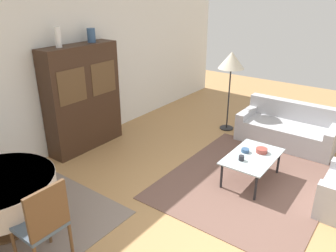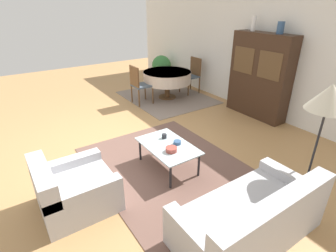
{
  "view_description": "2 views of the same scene",
  "coord_description": "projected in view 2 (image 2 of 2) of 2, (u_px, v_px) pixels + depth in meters",
  "views": [
    {
      "loc": [
        -3.15,
        -1.08,
        2.71
      ],
      "look_at": [
        0.2,
        1.4,
        0.95
      ],
      "focal_mm": 35.0,
      "sensor_mm": 36.0,
      "label": 1
    },
    {
      "loc": [
        3.98,
        -1.52,
        2.46
      ],
      "look_at": [
        1.04,
        0.47,
        0.75
      ],
      "focal_mm": 28.0,
      "sensor_mm": 36.0,
      "label": 2
    }
  ],
  "objects": [
    {
      "name": "wall_back",
      "position": [
        256.0,
        53.0,
        6.05
      ],
      "size": [
        10.0,
        0.06,
        2.7
      ],
      "color": "white",
      "rests_on": "ground_plane"
    },
    {
      "name": "floor_lamp",
      "position": [
        329.0,
        100.0,
        3.08
      ],
      "size": [
        0.51,
        0.51,
        1.59
      ],
      "color": "black",
      "rests_on": "ground_plane"
    },
    {
      "name": "bowl_small",
      "position": [
        177.0,
        142.0,
        4.1
      ],
      "size": [
        0.12,
        0.12,
        0.05
      ],
      "color": "#33517A",
      "rests_on": "coffee_table"
    },
    {
      "name": "potted_plant",
      "position": [
        161.0,
        66.0,
        8.71
      ],
      "size": [
        0.62,
        0.62,
        0.83
      ],
      "color": "#93664C",
      "rests_on": "ground_plane"
    },
    {
      "name": "dining_table",
      "position": [
        167.0,
        77.0,
        7.07
      ],
      "size": [
        1.3,
        1.3,
        0.73
      ],
      "color": "brown",
      "rests_on": "dining_rug"
    },
    {
      "name": "armchair",
      "position": [
        73.0,
        190.0,
        3.35
      ],
      "size": [
        0.89,
        0.92,
        0.72
      ],
      "color": "#B2B2B7",
      "rests_on": "ground_plane"
    },
    {
      "name": "coffee_table",
      "position": [
        168.0,
        147.0,
        4.1
      ],
      "size": [
        1.02,
        0.64,
        0.41
      ],
      "color": "black",
      "rests_on": "area_rug"
    },
    {
      "name": "dining_rug",
      "position": [
        167.0,
        97.0,
        7.34
      ],
      "size": [
        2.44,
        2.02,
        0.01
      ],
      "color": "gray",
      "rests_on": "ground_plane"
    },
    {
      "name": "couch",
      "position": [
        251.0,
        219.0,
        2.91
      ],
      "size": [
        0.85,
        1.72,
        0.74
      ],
      "rotation": [
        0.0,
        0.0,
        1.57
      ],
      "color": "#B2B2B7",
      "rests_on": "ground_plane"
    },
    {
      "name": "cup",
      "position": [
        164.0,
        136.0,
        4.27
      ],
      "size": [
        0.08,
        0.08,
        0.07
      ],
      "color": "#232328",
      "rests_on": "coffee_table"
    },
    {
      "name": "vase_tall",
      "position": [
        254.0,
        23.0,
        5.63
      ],
      "size": [
        0.1,
        0.1,
        0.32
      ],
      "color": "white",
      "rests_on": "display_cabinet"
    },
    {
      "name": "vase_short",
      "position": [
        281.0,
        28.0,
        5.15
      ],
      "size": [
        0.14,
        0.14,
        0.23
      ],
      "color": "#33517A",
      "rests_on": "display_cabinet"
    },
    {
      "name": "area_rug",
      "position": [
        167.0,
        166.0,
        4.3
      ],
      "size": [
        2.75,
        2.21,
        0.01
      ],
      "color": "brown",
      "rests_on": "ground_plane"
    },
    {
      "name": "ground_plane",
      "position": [
        115.0,
        149.0,
        4.81
      ],
      "size": [
        14.0,
        14.0,
        0.0
      ],
      "primitive_type": "plane",
      "color": "tan"
    },
    {
      "name": "dining_chair_far",
      "position": [
        192.0,
        73.0,
        7.51
      ],
      "size": [
        0.44,
        0.44,
        0.99
      ],
      "rotation": [
        0.0,
        0.0,
        3.14
      ],
      "color": "brown",
      "rests_on": "dining_rug"
    },
    {
      "name": "dining_chair_near",
      "position": [
        139.0,
        83.0,
        6.63
      ],
      "size": [
        0.44,
        0.44,
        0.99
      ],
      "color": "brown",
      "rests_on": "dining_rug"
    },
    {
      "name": "display_cabinet",
      "position": [
        260.0,
        76.0,
        5.84
      ],
      "size": [
        1.42,
        0.39,
        1.85
      ],
      "color": "#382316",
      "rests_on": "ground_plane"
    },
    {
      "name": "bowl",
      "position": [
        171.0,
        149.0,
        3.9
      ],
      "size": [
        0.17,
        0.17,
        0.07
      ],
      "color": "#9E4238",
      "rests_on": "coffee_table"
    }
  ]
}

